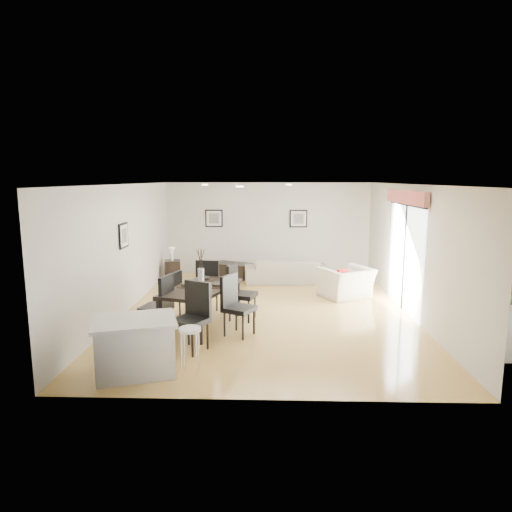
{
  "coord_description": "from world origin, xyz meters",
  "views": [
    {
      "loc": [
        0.07,
        -9.48,
        2.82
      ],
      "look_at": [
        -0.24,
        0.4,
        1.13
      ],
      "focal_mm": 32.0,
      "sensor_mm": 36.0,
      "label": 1
    }
  ],
  "objects_px": {
    "armchair": "(346,283)",
    "dining_chair_efar": "(238,289)",
    "coffee_table": "(232,270)",
    "sofa": "(286,271)",
    "bar_stool": "(190,334)",
    "dining_chair_wfar": "(171,293)",
    "side_table": "(173,270)",
    "dining_chair_wnear": "(161,302)",
    "dining_chair_foot": "(209,282)",
    "dining_chair_head": "(194,312)",
    "dining_chair_enear": "(235,302)",
    "kitchen_island": "(135,346)",
    "dining_table": "(201,291)"
  },
  "relations": [
    {
      "from": "sofa",
      "to": "side_table",
      "type": "xyz_separation_m",
      "value": [
        -3.16,
        0.14,
        -0.04
      ]
    },
    {
      "from": "dining_table",
      "to": "coffee_table",
      "type": "xyz_separation_m",
      "value": [
        0.22,
        4.46,
        -0.5
      ]
    },
    {
      "from": "side_table",
      "to": "dining_chair_efar",
      "type": "bearing_deg",
      "value": -59.21
    },
    {
      "from": "sofa",
      "to": "coffee_table",
      "type": "distance_m",
      "value": 1.65
    },
    {
      "from": "dining_chair_wnear",
      "to": "side_table",
      "type": "height_order",
      "value": "dining_chair_wnear"
    },
    {
      "from": "dining_chair_wfar",
      "to": "dining_chair_foot",
      "type": "distance_m",
      "value": 0.98
    },
    {
      "from": "dining_chair_head",
      "to": "coffee_table",
      "type": "height_order",
      "value": "dining_chair_head"
    },
    {
      "from": "dining_chair_wfar",
      "to": "dining_chair_head",
      "type": "distance_m",
      "value": 1.78
    },
    {
      "from": "dining_chair_efar",
      "to": "coffee_table",
      "type": "relative_size",
      "value": 1.09
    },
    {
      "from": "sofa",
      "to": "coffee_table",
      "type": "height_order",
      "value": "sofa"
    },
    {
      "from": "sofa",
      "to": "dining_chair_efar",
      "type": "height_order",
      "value": "dining_chair_efar"
    },
    {
      "from": "dining_chair_head",
      "to": "dining_chair_foot",
      "type": "bearing_deg",
      "value": 120.48
    },
    {
      "from": "sofa",
      "to": "armchair",
      "type": "distance_m",
      "value": 2.09
    },
    {
      "from": "dining_chair_efar",
      "to": "bar_stool",
      "type": "bearing_deg",
      "value": -174.49
    },
    {
      "from": "dining_chair_foot",
      "to": "dining_chair_efar",
      "type": "bearing_deg",
      "value": 142.27
    },
    {
      "from": "armchair",
      "to": "dining_chair_efar",
      "type": "height_order",
      "value": "dining_chair_efar"
    },
    {
      "from": "dining_table",
      "to": "dining_chair_wfar",
      "type": "relative_size",
      "value": 2.13
    },
    {
      "from": "sofa",
      "to": "bar_stool",
      "type": "xyz_separation_m",
      "value": [
        -1.59,
        -6.01,
        0.27
      ]
    },
    {
      "from": "dining_chair_wnear",
      "to": "armchair",
      "type": "bearing_deg",
      "value": 139.82
    },
    {
      "from": "sofa",
      "to": "dining_chair_foot",
      "type": "height_order",
      "value": "dining_chair_foot"
    },
    {
      "from": "dining_chair_enear",
      "to": "dining_chair_wfar",
      "type": "bearing_deg",
      "value": 85.4
    },
    {
      "from": "dining_chair_foot",
      "to": "coffee_table",
      "type": "distance_m",
      "value": 3.33
    },
    {
      "from": "dining_chair_head",
      "to": "dining_chair_wfar",
      "type": "bearing_deg",
      "value": 143.04
    },
    {
      "from": "coffee_table",
      "to": "sofa",
      "type": "bearing_deg",
      "value": 2.77
    },
    {
      "from": "dining_chair_wnear",
      "to": "dining_chair_foot",
      "type": "relative_size",
      "value": 1.0
    },
    {
      "from": "dining_chair_enear",
      "to": "bar_stool",
      "type": "height_order",
      "value": "dining_chair_enear"
    },
    {
      "from": "armchair",
      "to": "dining_chair_wnear",
      "type": "distance_m",
      "value": 4.7
    },
    {
      "from": "dining_table",
      "to": "kitchen_island",
      "type": "bearing_deg",
      "value": -89.15
    },
    {
      "from": "dining_chair_foot",
      "to": "kitchen_island",
      "type": "xyz_separation_m",
      "value": [
        -0.64,
        -3.32,
        -0.2
      ]
    },
    {
      "from": "armchair",
      "to": "dining_chair_wfar",
      "type": "relative_size",
      "value": 1.13
    },
    {
      "from": "dining_chair_wnear",
      "to": "dining_chair_wfar",
      "type": "distance_m",
      "value": 0.95
    },
    {
      "from": "dining_chair_wnear",
      "to": "dining_chair_foot",
      "type": "bearing_deg",
      "value": 172.19
    },
    {
      "from": "dining_chair_enear",
      "to": "coffee_table",
      "type": "bearing_deg",
      "value": 33.73
    },
    {
      "from": "armchair",
      "to": "dining_chair_wnear",
      "type": "height_order",
      "value": "dining_chair_wnear"
    },
    {
      "from": "dining_chair_foot",
      "to": "kitchen_island",
      "type": "height_order",
      "value": "dining_chair_foot"
    },
    {
      "from": "dining_chair_wnear",
      "to": "dining_chair_enear",
      "type": "height_order",
      "value": "dining_chair_wnear"
    },
    {
      "from": "dining_chair_efar",
      "to": "dining_table",
      "type": "bearing_deg",
      "value": 143.24
    },
    {
      "from": "sofa",
      "to": "dining_chair_enear",
      "type": "bearing_deg",
      "value": 70.54
    },
    {
      "from": "side_table",
      "to": "dining_chair_wnear",
      "type": "bearing_deg",
      "value": -80.46
    },
    {
      "from": "sofa",
      "to": "dining_table",
      "type": "height_order",
      "value": "dining_table"
    },
    {
      "from": "bar_stool",
      "to": "kitchen_island",
      "type": "bearing_deg",
      "value": 180.0
    },
    {
      "from": "dining_chair_foot",
      "to": "bar_stool",
      "type": "xyz_separation_m",
      "value": [
        0.17,
        -3.32,
        -0.02
      ]
    },
    {
      "from": "dining_table",
      "to": "dining_chair_efar",
      "type": "distance_m",
      "value": 0.83
    },
    {
      "from": "dining_chair_wnear",
      "to": "bar_stool",
      "type": "xyz_separation_m",
      "value": [
        0.82,
        -1.66,
        -0.02
      ]
    },
    {
      "from": "dining_chair_wnear",
      "to": "dining_chair_efar",
      "type": "relative_size",
      "value": 0.99
    },
    {
      "from": "dining_chair_wnear",
      "to": "dining_chair_head",
      "type": "distance_m",
      "value": 0.98
    },
    {
      "from": "dining_chair_efar",
      "to": "dining_chair_enear",
      "type": "bearing_deg",
      "value": -163.19
    },
    {
      "from": "dining_chair_foot",
      "to": "coffee_table",
      "type": "xyz_separation_m",
      "value": [
        0.23,
        3.29,
        -0.41
      ]
    },
    {
      "from": "armchair",
      "to": "bar_stool",
      "type": "relative_size",
      "value": 1.58
    },
    {
      "from": "bar_stool",
      "to": "dining_chair_wfar",
      "type": "bearing_deg",
      "value": 107.79
    }
  ]
}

